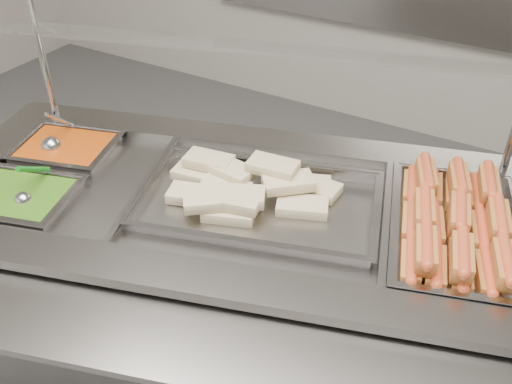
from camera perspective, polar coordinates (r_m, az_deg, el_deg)
The scene contains 11 objects.
steam_counter at distance 1.78m, azimuth -1.43°, elevation -10.92°, with size 1.83×1.20×0.81m.
tray_rail at distance 1.23m, azimuth -7.10°, elevation -14.42°, with size 1.61×0.77×0.05m.
sneeze_guard at distance 1.53m, azimuth 0.02°, elevation 13.87°, with size 1.49×0.68×0.39m.
pan_hotdogs at distance 1.53m, azimuth 19.26°, elevation -4.30°, with size 0.44×0.56×0.09m.
pan_wraps at distance 1.52m, azimuth 0.33°, elevation -1.39°, with size 0.69×0.52×0.06m.
pan_beans at distance 1.84m, azimuth -18.29°, elevation 3.43°, with size 0.32×0.28×0.09m.
pan_peas at distance 1.67m, azimuth -22.43°, elevation -1.28°, with size 0.32×0.28×0.09m.
hotdogs_in_buns at distance 1.49m, azimuth 19.00°, elevation -2.84°, with size 0.36×0.50×0.11m.
tortilla_wraps at distance 1.53m, azimuth -1.03°, elevation 0.40°, with size 0.47×0.36×0.09m.
ladle at distance 1.83m, azimuth -19.70°, elevation 4.46°, with size 0.08×0.16×0.14m.
serving_spoon at distance 1.63m, azimuth -22.07°, elevation -0.25°, with size 0.07×0.16×0.12m.
Camera 1 is at (0.51, -0.57, 1.70)m, focal length 40.00 mm.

